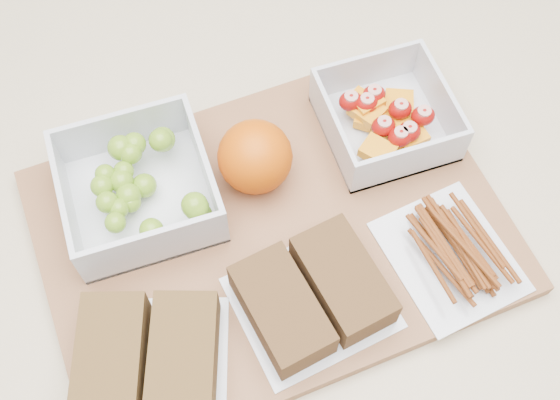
{
  "coord_description": "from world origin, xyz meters",
  "views": [
    {
      "loc": [
        -0.09,
        -0.29,
        1.5
      ],
      "look_at": [
        0.01,
        0.0,
        0.93
      ],
      "focal_mm": 45.0,
      "sensor_mm": 36.0,
      "label": 1
    }
  ],
  "objects_px": {
    "sandwich_bag_left": "(148,356)",
    "cutting_board": "(273,231)",
    "pretzel_bag": "(452,251)",
    "grape_container": "(141,187)",
    "fruit_container": "(386,118)",
    "sandwich_bag_center": "(313,295)",
    "orange": "(255,157)"
  },
  "relations": [
    {
      "from": "fruit_container",
      "to": "pretzel_bag",
      "type": "relative_size",
      "value": 0.86
    },
    {
      "from": "fruit_container",
      "to": "orange",
      "type": "bearing_deg",
      "value": -175.58
    },
    {
      "from": "orange",
      "to": "sandwich_bag_left",
      "type": "bearing_deg",
      "value": -133.65
    },
    {
      "from": "cutting_board",
      "to": "fruit_container",
      "type": "bearing_deg",
      "value": 22.36
    },
    {
      "from": "orange",
      "to": "pretzel_bag",
      "type": "distance_m",
      "value": 0.2
    },
    {
      "from": "grape_container",
      "to": "sandwich_bag_left",
      "type": "height_order",
      "value": "grape_container"
    },
    {
      "from": "grape_container",
      "to": "fruit_container",
      "type": "xyz_separation_m",
      "value": [
        0.24,
        0.0,
        -0.0
      ]
    },
    {
      "from": "cutting_board",
      "to": "pretzel_bag",
      "type": "height_order",
      "value": "pretzel_bag"
    },
    {
      "from": "cutting_board",
      "to": "grape_container",
      "type": "height_order",
      "value": "grape_container"
    },
    {
      "from": "sandwich_bag_center",
      "to": "sandwich_bag_left",
      "type": "bearing_deg",
      "value": -177.4
    },
    {
      "from": "orange",
      "to": "cutting_board",
      "type": "bearing_deg",
      "value": -92.42
    },
    {
      "from": "cutting_board",
      "to": "grape_container",
      "type": "distance_m",
      "value": 0.13
    },
    {
      "from": "orange",
      "to": "sandwich_bag_center",
      "type": "distance_m",
      "value": 0.14
    },
    {
      "from": "cutting_board",
      "to": "orange",
      "type": "relative_size",
      "value": 6.0
    },
    {
      "from": "orange",
      "to": "sandwich_bag_left",
      "type": "relative_size",
      "value": 0.45
    },
    {
      "from": "grape_container",
      "to": "sandwich_bag_center",
      "type": "xyz_separation_m",
      "value": [
        0.11,
        -0.15,
        -0.0
      ]
    },
    {
      "from": "pretzel_bag",
      "to": "orange",
      "type": "bearing_deg",
      "value": 135.67
    },
    {
      "from": "grape_container",
      "to": "fruit_container",
      "type": "bearing_deg",
      "value": 0.3
    },
    {
      "from": "cutting_board",
      "to": "fruit_container",
      "type": "distance_m",
      "value": 0.16
    },
    {
      "from": "fruit_container",
      "to": "grape_container",
      "type": "bearing_deg",
      "value": -179.7
    },
    {
      "from": "fruit_container",
      "to": "pretzel_bag",
      "type": "distance_m",
      "value": 0.15
    },
    {
      "from": "orange",
      "to": "sandwich_bag_center",
      "type": "xyz_separation_m",
      "value": [
        0.01,
        -0.14,
        -0.02
      ]
    },
    {
      "from": "fruit_container",
      "to": "sandwich_bag_left",
      "type": "relative_size",
      "value": 0.75
    },
    {
      "from": "grape_container",
      "to": "orange",
      "type": "height_order",
      "value": "orange"
    },
    {
      "from": "fruit_container",
      "to": "pretzel_bag",
      "type": "xyz_separation_m",
      "value": [
        0.0,
        -0.15,
        -0.01
      ]
    },
    {
      "from": "sandwich_bag_left",
      "to": "cutting_board",
      "type": "bearing_deg",
      "value": 32.84
    },
    {
      "from": "cutting_board",
      "to": "grape_container",
      "type": "xyz_separation_m",
      "value": [
        -0.11,
        0.07,
        0.03
      ]
    },
    {
      "from": "sandwich_bag_left",
      "to": "pretzel_bag",
      "type": "relative_size",
      "value": 1.14
    },
    {
      "from": "sandwich_bag_left",
      "to": "sandwich_bag_center",
      "type": "height_order",
      "value": "same"
    },
    {
      "from": "grape_container",
      "to": "sandwich_bag_left",
      "type": "xyz_separation_m",
      "value": [
        -0.03,
        -0.15,
        -0.0
      ]
    },
    {
      "from": "orange",
      "to": "sandwich_bag_left",
      "type": "distance_m",
      "value": 0.2
    },
    {
      "from": "pretzel_bag",
      "to": "grape_container",
      "type": "bearing_deg",
      "value": 149.45
    }
  ]
}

